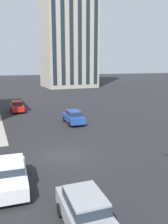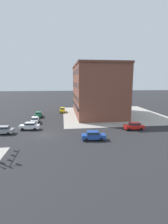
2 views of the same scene
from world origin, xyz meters
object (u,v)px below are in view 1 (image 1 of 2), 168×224
(car_cross_far, at_px, (73,116))
(car_cross_eastbound, at_px, (86,212))
(car_main_northbound_near, at_px, (17,106))
(car_parked_curb, at_px, (11,174))

(car_cross_far, bearing_deg, car_cross_eastbound, -108.29)
(car_main_northbound_near, distance_m, car_parked_curb, 23.57)
(car_parked_curb, bearing_deg, car_cross_eastbound, -61.52)
(car_main_northbound_near, distance_m, car_cross_eastbound, 28.30)
(car_parked_curb, bearing_deg, car_cross_far, 56.55)
(car_main_northbound_near, height_order, car_parked_curb, same)
(car_main_northbound_near, bearing_deg, car_cross_far, -61.70)
(car_cross_eastbound, xyz_separation_m, car_cross_far, (5.93, 17.93, 0.00))
(car_parked_curb, height_order, car_cross_far, same)
(car_cross_eastbound, height_order, car_parked_curb, same)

